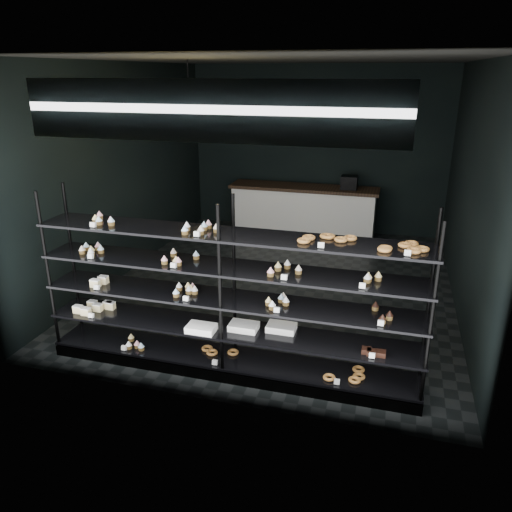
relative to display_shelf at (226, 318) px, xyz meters
name	(u,v)px	position (x,y,z in m)	size (l,w,h in m)	color
room	(283,180)	(0.02, 2.45, 0.97)	(5.01, 6.01, 3.20)	black
display_shelf	(226,318)	(0.00, 0.00, 0.00)	(4.00, 0.50, 1.91)	black
signage	(204,111)	(0.02, -0.48, 2.12)	(3.30, 0.05, 0.50)	#0B0D3B
pendant_lamp	(190,126)	(-0.81, 1.17, 1.82)	(0.34, 0.34, 0.90)	black
service_counter	(304,210)	(-0.11, 4.95, -0.13)	(2.85, 0.65, 1.23)	silver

